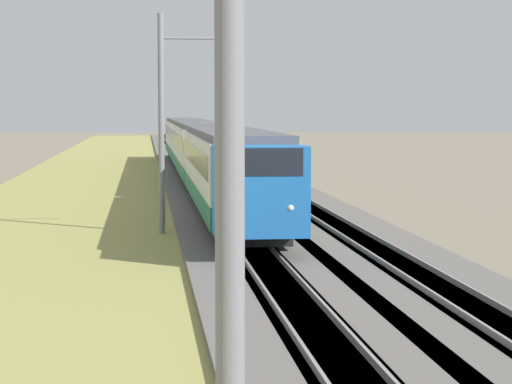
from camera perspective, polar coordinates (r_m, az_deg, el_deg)
The scene contains 8 objects.
ballast_main at distance 52.55m, azimuth -2.71°, elevation -0.19°, with size 240.00×4.40×0.30m.
ballast_adjacent at distance 52.93m, azimuth 1.44°, elevation -0.15°, with size 240.00×4.40×0.30m.
track_main at distance 52.55m, azimuth -2.71°, elevation -0.18°, with size 240.00×1.57×0.45m.
track_adjacent at distance 52.93m, azimuth 1.44°, elevation -0.14°, with size 240.00×1.57×0.45m.
grass_verge at distance 52.48m, azimuth -8.40°, elevation -0.34°, with size 240.00×13.59×0.12m.
passenger_train at distance 60.75m, azimuth -3.23°, elevation 2.53°, with size 64.98×2.83×4.97m.
catenary_mast_near at distance 7.29m, azimuth -1.01°, elevation 0.31°, with size 0.22×2.56×7.99m.
catenary_mast_mid at distance 36.65m, azimuth -5.34°, elevation 4.00°, with size 0.22×2.56×8.15m.
Camera 1 is at (-2.24, 3.35, 4.70)m, focal length 70.00 mm.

